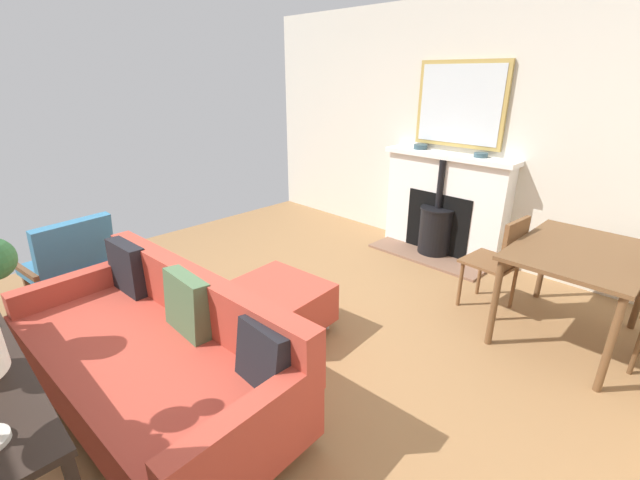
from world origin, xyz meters
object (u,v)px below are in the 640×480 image
at_px(mantel_bowl_near, 421,146).
at_px(mantel_bowl_far, 481,155).
at_px(armchair_accent, 70,260).
at_px(fireplace, 442,210).
at_px(dining_chair_near_fireplace, 501,257).
at_px(sofa, 156,353).
at_px(dining_table, 580,261).
at_px(ottoman, 281,302).

distance_m(mantel_bowl_near, mantel_bowl_far, 0.71).
bearing_deg(armchair_accent, fireplace, 154.81).
xyz_separation_m(mantel_bowl_near, dining_chair_near_fireplace, (0.85, 1.38, -0.66)).
bearing_deg(armchair_accent, mantel_bowl_near, 160.38).
height_order(mantel_bowl_far, sofa, mantel_bowl_far).
xyz_separation_m(sofa, dining_table, (-2.52, 1.60, 0.32)).
xyz_separation_m(ottoman, dining_table, (-1.49, 1.64, 0.40)).
bearing_deg(mantel_bowl_far, sofa, -6.35).
bearing_deg(sofa, dining_chair_near_fireplace, 157.37).
relative_size(mantel_bowl_near, dining_table, 0.14).
bearing_deg(armchair_accent, mantel_bowl_far, 150.49).
distance_m(fireplace, dining_chair_near_fireplace, 1.30).
bearing_deg(mantel_bowl_near, armchair_accent, -19.62).
bearing_deg(fireplace, mantel_bowl_far, 95.55).
xyz_separation_m(mantel_bowl_far, dining_table, (0.85, 1.23, -0.52)).
bearing_deg(dining_chair_near_fireplace, fireplace, -129.02).
bearing_deg(ottoman, mantel_bowl_near, -172.71).
bearing_deg(mantel_bowl_near, ottoman, 7.29).
bearing_deg(fireplace, dining_chair_near_fireplace, 50.98).
xyz_separation_m(mantel_bowl_far, armchair_accent, (3.37, -1.91, -0.69)).
height_order(dining_table, dining_chair_near_fireplace, dining_chair_near_fireplace).
relative_size(ottoman, armchair_accent, 0.88).
distance_m(mantel_bowl_far, dining_table, 1.58).
xyz_separation_m(mantel_bowl_near, ottoman, (2.34, 0.30, -0.92)).
bearing_deg(dining_table, ottoman, -47.65).
distance_m(mantel_bowl_far, armchair_accent, 3.94).
xyz_separation_m(sofa, armchair_accent, (0.01, -1.54, 0.14)).
height_order(mantel_bowl_far, dining_chair_near_fireplace, mantel_bowl_far).
bearing_deg(ottoman, mantel_bowl_far, 170.09).
height_order(mantel_bowl_far, armchair_accent, mantel_bowl_far).
relative_size(mantel_bowl_near, dining_chair_near_fireplace, 0.18).
xyz_separation_m(mantel_bowl_far, dining_chair_near_fireplace, (0.85, 0.67, -0.66)).
bearing_deg(dining_chair_near_fireplace, ottoman, -36.09).
xyz_separation_m(mantel_bowl_far, ottoman, (2.34, -0.41, -0.91)).
bearing_deg(ottoman, sofa, 1.87).
bearing_deg(dining_chair_near_fireplace, mantel_bowl_far, -141.71).
distance_m(ottoman, dining_chair_near_fireplace, 1.85).
relative_size(ottoman, dining_chair_near_fireplace, 0.88).
xyz_separation_m(ottoman, dining_chair_near_fireplace, (-1.48, 1.08, 0.26)).
bearing_deg(dining_table, armchair_accent, -51.14).
bearing_deg(ottoman, fireplace, 178.27).
bearing_deg(armchair_accent, dining_table, 128.86).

